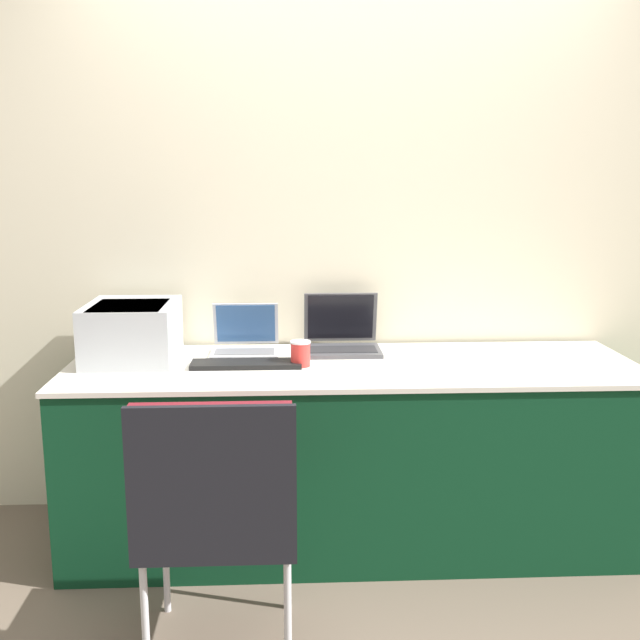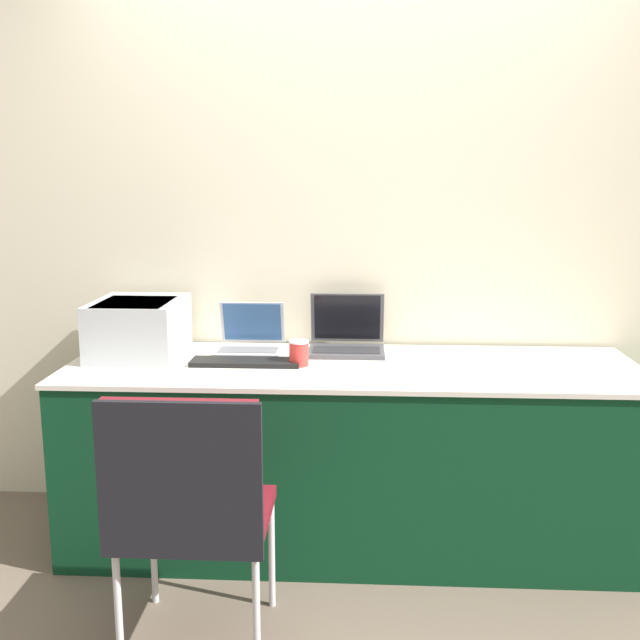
{
  "view_description": "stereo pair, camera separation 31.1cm",
  "coord_description": "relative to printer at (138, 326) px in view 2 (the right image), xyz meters",
  "views": [
    {
      "loc": [
        -0.28,
        -2.65,
        1.57
      ],
      "look_at": [
        -0.14,
        0.4,
        0.96
      ],
      "focal_mm": 42.0,
      "sensor_mm": 36.0,
      "label": 1
    },
    {
      "loc": [
        0.03,
        -2.65,
        1.57
      ],
      "look_at": [
        -0.14,
        0.4,
        0.96
      ],
      "focal_mm": 42.0,
      "sensor_mm": 36.0,
      "label": 2
    }
  ],
  "objects": [
    {
      "name": "printer",
      "position": [
        0.0,
        0.0,
        0.0
      ],
      "size": [
        0.37,
        0.43,
        0.24
      ],
      "color": "#B2B7BC",
      "rests_on": "table"
    },
    {
      "name": "wall_back",
      "position": [
        0.93,
        0.31,
        0.39
      ],
      "size": [
        8.0,
        0.05,
        2.6
      ],
      "color": "beige",
      "rests_on": "ground_plane"
    },
    {
      "name": "external_keyboard",
      "position": [
        0.49,
        -0.13,
        -0.12
      ],
      "size": [
        0.45,
        0.13,
        0.02
      ],
      "color": "black",
      "rests_on": "table"
    },
    {
      "name": "ground_plane",
      "position": [
        0.93,
        -0.48,
        -0.91
      ],
      "size": [
        14.0,
        14.0,
        0.0
      ],
      "primitive_type": "plane",
      "color": "#6B5B4C"
    },
    {
      "name": "laptop_left",
      "position": [
        0.47,
        0.1,
        -0.08
      ],
      "size": [
        0.29,
        0.27,
        0.21
      ],
      "color": "#B7B7BC",
      "rests_on": "table"
    },
    {
      "name": "chair",
      "position": [
        0.43,
        -0.96,
        -0.35
      ],
      "size": [
        0.5,
        0.46,
        0.91
      ],
      "color": "maroon",
      "rests_on": "ground_plane"
    },
    {
      "name": "table",
      "position": [
        0.93,
        -0.11,
        -0.52
      ],
      "size": [
        2.37,
        0.75,
        0.78
      ],
      "color": "#0C381E",
      "rests_on": "ground_plane"
    },
    {
      "name": "coffee_cup",
      "position": [
        0.71,
        -0.14,
        -0.08
      ],
      "size": [
        0.08,
        0.08,
        0.11
      ],
      "color": "red",
      "rests_on": "table"
    },
    {
      "name": "laptop_right",
      "position": [
        0.9,
        0.13,
        -0.08
      ],
      "size": [
        0.33,
        0.3,
        0.25
      ],
      "color": "#4C4C51",
      "rests_on": "table"
    }
  ]
}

